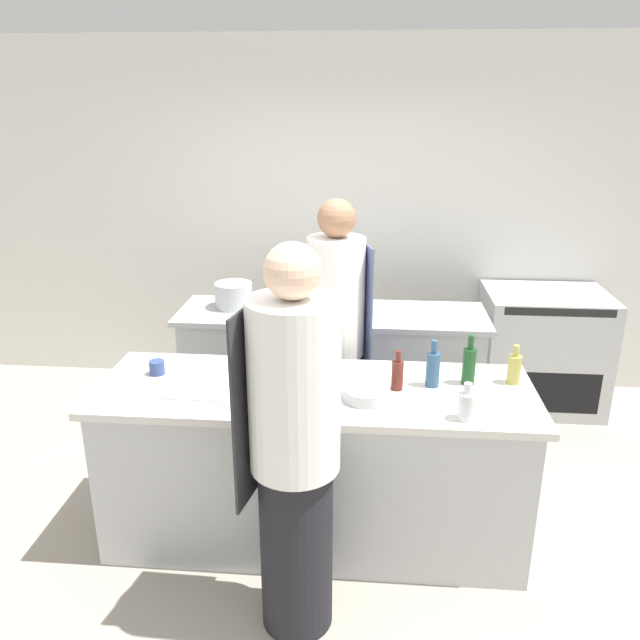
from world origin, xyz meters
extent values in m
plane|color=#A89E8E|center=(0.00, 0.00, 0.00)|extent=(16.00, 16.00, 0.00)
cube|color=silver|center=(0.00, 2.13, 1.40)|extent=(8.00, 0.06, 2.80)
cube|color=#B7BABC|center=(0.00, 0.00, 0.43)|extent=(2.20, 0.75, 0.86)
cube|color=silver|center=(0.00, 0.00, 0.88)|extent=(2.29, 0.78, 0.04)
cube|color=#B7BABC|center=(0.01, 1.23, 0.43)|extent=(2.09, 0.61, 0.86)
cube|color=#B7BABC|center=(0.01, 1.23, 0.88)|extent=(2.18, 0.63, 0.04)
cube|color=#B7BABC|center=(1.63, 1.74, 0.46)|extent=(0.92, 0.69, 0.93)
cube|color=black|center=(1.63, 1.40, 0.26)|extent=(0.73, 0.01, 0.33)
cube|color=black|center=(1.63, 1.40, 0.89)|extent=(0.78, 0.01, 0.06)
cylinder|color=black|center=(-0.02, -0.63, 0.42)|extent=(0.33, 0.33, 0.83)
cylinder|color=white|center=(-0.02, -0.63, 1.21)|extent=(0.39, 0.39, 0.75)
cube|color=#2D2D33|center=(-0.22, -0.59, 1.10)|extent=(0.09, 0.36, 0.87)
sphere|color=beige|center=(-0.02, -0.63, 1.70)|extent=(0.23, 0.23, 0.23)
cylinder|color=black|center=(0.07, 0.68, 0.41)|extent=(0.30, 0.30, 0.82)
cylinder|color=white|center=(0.07, 0.68, 1.19)|extent=(0.35, 0.35, 0.73)
cube|color=#4C567F|center=(0.24, 0.73, 1.08)|extent=(0.10, 0.32, 0.85)
sphere|color=#9E7051|center=(0.07, 0.68, 1.67)|extent=(0.23, 0.23, 0.23)
cylinder|color=silver|center=(0.74, -0.28, 0.97)|extent=(0.08, 0.08, 0.13)
cylinder|color=silver|center=(0.74, -0.28, 1.06)|extent=(0.04, 0.04, 0.05)
cylinder|color=#19471E|center=(0.80, 0.12, 1.00)|extent=(0.07, 0.07, 0.20)
cylinder|color=#19471E|center=(0.80, 0.12, 1.13)|extent=(0.03, 0.03, 0.08)
cylinder|color=#B2A84C|center=(1.04, 0.14, 0.98)|extent=(0.07, 0.07, 0.15)
cylinder|color=#B2A84C|center=(1.04, 0.14, 1.09)|extent=(0.03, 0.03, 0.06)
cylinder|color=#2D5175|center=(0.61, 0.07, 0.99)|extent=(0.07, 0.07, 0.18)
cylinder|color=#2D5175|center=(0.61, 0.07, 1.12)|extent=(0.03, 0.03, 0.07)
cylinder|color=#5B2319|center=(0.43, 0.02, 0.98)|extent=(0.06, 0.06, 0.15)
cylinder|color=#5B2319|center=(0.43, 0.02, 1.09)|extent=(0.03, 0.03, 0.06)
cylinder|color=white|center=(-0.18, -0.21, 0.94)|extent=(0.22, 0.22, 0.09)
cylinder|color=#B7BABC|center=(0.27, -0.11, 0.93)|extent=(0.24, 0.24, 0.06)
cylinder|color=#33477F|center=(-0.87, 0.10, 0.94)|extent=(0.08, 0.08, 0.08)
cube|color=white|center=(-0.64, -0.11, 0.91)|extent=(0.40, 0.20, 0.01)
cylinder|color=#B7BABC|center=(-0.70, 1.28, 0.99)|extent=(0.27, 0.27, 0.18)
camera|label=1|loc=(0.28, -2.93, 2.32)|focal=35.00mm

